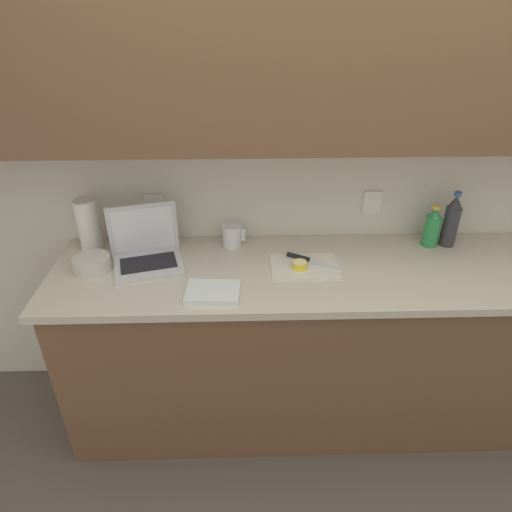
{
  "coord_description": "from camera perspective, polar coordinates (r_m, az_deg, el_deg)",
  "views": [
    {
      "loc": [
        -0.37,
        -1.73,
        2.0
      ],
      "look_at": [
        -0.32,
        -0.01,
        0.99
      ],
      "focal_mm": 32.0,
      "sensor_mm": 36.0,
      "label": 1
    }
  ],
  "objects": [
    {
      "name": "knife",
      "position": [
        2.11,
        5.99,
        -0.34
      ],
      "size": [
        0.23,
        0.15,
        0.02
      ],
      "rotation": [
        0.0,
        0.0,
        -0.53
      ],
      "color": "silver",
      "rests_on": "cutting_board"
    },
    {
      "name": "counter_unit",
      "position": [
        2.35,
        8.36,
        -10.71
      ],
      "size": [
        2.49,
        0.64,
        0.91
      ],
      "color": "brown",
      "rests_on": "ground_plane"
    },
    {
      "name": "cutting_board",
      "position": [
        2.08,
        6.1,
        -1.31
      ],
      "size": [
        0.31,
        0.22,
        0.01
      ],
      "primitive_type": "cube",
      "color": "silver",
      "rests_on": "counter_unit"
    },
    {
      "name": "lemon_half_cut",
      "position": [
        2.05,
        5.48,
        -1.11
      ],
      "size": [
        0.07,
        0.07,
        0.03
      ],
      "color": "yellow",
      "rests_on": "cutting_board"
    },
    {
      "name": "bottle_oil_tall",
      "position": [
        2.37,
        21.15,
        3.35
      ],
      "size": [
        0.08,
        0.08,
        0.21
      ],
      "color": "#2D934C",
      "rests_on": "counter_unit"
    },
    {
      "name": "ground_plane",
      "position": [
        2.67,
        7.17,
        -18.22
      ],
      "size": [
        12.0,
        12.0,
        0.0
      ],
      "primitive_type": "plane",
      "color": "#564C47",
      "rests_on": "ground"
    },
    {
      "name": "bowl_white",
      "position": [
        2.17,
        -19.81,
        -0.89
      ],
      "size": [
        0.16,
        0.16,
        0.06
      ],
      "color": "beige",
      "rests_on": "counter_unit"
    },
    {
      "name": "wall_back",
      "position": [
        2.07,
        9.06,
        17.82
      ],
      "size": [
        5.2,
        0.38,
        2.6
      ],
      "color": "silver",
      "rests_on": "ground_plane"
    },
    {
      "name": "measuring_cup",
      "position": [
        2.22,
        -3.03,
        2.54
      ],
      "size": [
        0.11,
        0.09,
        0.11
      ],
      "color": "silver",
      "rests_on": "counter_unit"
    },
    {
      "name": "laptop",
      "position": [
        2.14,
        -13.54,
        0.73
      ],
      "size": [
        0.36,
        0.32,
        0.26
      ],
      "rotation": [
        0.0,
        0.0,
        0.26
      ],
      "color": "silver",
      "rests_on": "counter_unit"
    },
    {
      "name": "bottle_green_soda",
      "position": [
        2.39,
        23.22,
        4.02
      ],
      "size": [
        0.07,
        0.07,
        0.28
      ],
      "color": "#333338",
      "rests_on": "counter_unit"
    },
    {
      "name": "dish_towel",
      "position": [
        1.9,
        -5.4,
        -4.49
      ],
      "size": [
        0.23,
        0.17,
        0.02
      ],
      "primitive_type": "cube",
      "rotation": [
        0.0,
        0.0,
        -0.06
      ],
      "color": "white",
      "rests_on": "counter_unit"
    },
    {
      "name": "paper_towel_roll",
      "position": [
        2.3,
        -20.18,
        3.63
      ],
      "size": [
        0.1,
        0.1,
        0.26
      ],
      "color": "white",
      "rests_on": "counter_unit"
    }
  ]
}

